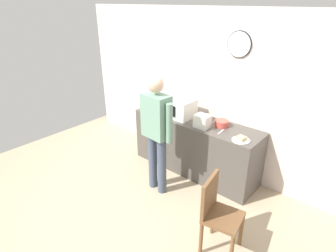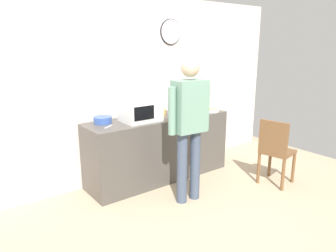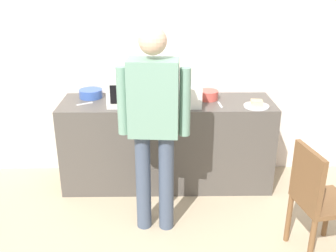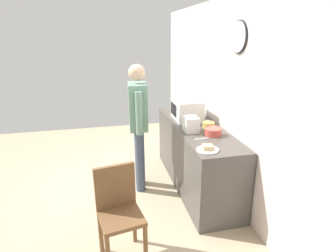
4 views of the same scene
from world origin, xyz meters
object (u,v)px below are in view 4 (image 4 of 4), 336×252
Objects in this scene: cereal_bowl at (213,132)px; person_standing at (138,119)px; microwave at (187,110)px; mixing_bowl at (190,108)px; toaster at (191,124)px; salad_bowl at (209,125)px; sandwich_plate at (208,149)px; fork_utensil at (202,139)px; wooden_chair at (119,209)px; spoon_utensil at (177,111)px.

person_standing is (-0.54, -0.88, 0.08)m from cereal_bowl.
mixing_bowl is (-0.46, 0.19, -0.11)m from microwave.
salad_bowl is at bearing 108.72° from toaster.
cereal_bowl reaches higher than mixing_bowl.
toaster is at bearing 62.30° from person_standing.
fork_utensil is at bearing 170.70° from sandwich_plate.
toaster reaches higher than mixing_bowl.
mixing_bowl is (-1.21, 0.08, -0.00)m from cereal_bowl.
mixing_bowl is at bearing 176.37° from cereal_bowl.
toaster is (0.55, -0.12, -0.05)m from microwave.
toaster reaches higher than cereal_bowl.
cereal_bowl is 1.51m from wooden_chair.
toaster is at bearing -71.28° from salad_bowl.
person_standing reaches higher than microwave.
microwave is at bearing -171.28° from cereal_bowl.
fork_utensil is (1.32, -0.27, -0.04)m from mixing_bowl.
sandwich_plate is 0.81m from salad_bowl.
microwave is 0.50m from salad_bowl.
spoon_utensil is 1.03m from person_standing.
cereal_bowl is at bearing 58.52° from person_standing.
salad_bowl is (0.45, 0.17, -0.11)m from microwave.
wooden_chair is (0.92, -1.02, -0.50)m from toaster.
cereal_bowl is 0.22m from fork_utensil.
cereal_bowl is at bearing 118.37° from fork_utensil.
sandwich_plate is at bearing -22.06° from salad_bowl.
salad_bowl is at bearing 20.78° from microwave.
microwave is 2.94× the size of spoon_utensil.
person_standing reaches higher than fork_utensil.
fork_utensil is 0.18× the size of wooden_chair.
microwave is at bearing 167.92° from toaster.
fork_utensil is at bearing -61.63° from cereal_bowl.
microwave is 0.87m from fork_utensil.
toaster is (0.10, -0.29, 0.06)m from salad_bowl.
wooden_chair is (0.62, -1.06, -0.40)m from fork_utensil.
spoon_utensil is 0.18× the size of wooden_chair.
microwave is at bearing 2.95° from spoon_utensil.
sandwich_plate is 1.70m from spoon_utensil.
sandwich_plate is 1.44× the size of fork_utensil.
mixing_bowl is (-0.92, 0.02, 0.00)m from salad_bowl.
sandwich_plate is at bearing -1.10° from toaster.
fork_utensil is 1.30m from wooden_chair.
person_standing is 1.42m from wooden_chair.
person_standing is at bearing -121.48° from cereal_bowl.
sandwich_plate is 0.51m from cereal_bowl.
mixing_bowl is at bearing 169.02° from sandwich_plate.
cereal_bowl is 0.23× the size of wooden_chair.
mixing_bowl is 1.34m from fork_utensil.
mixing_bowl is at bearing 178.75° from salad_bowl.
fork_utensil is 1.34m from spoon_utensil.
sandwich_plate is 0.35m from fork_utensil.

